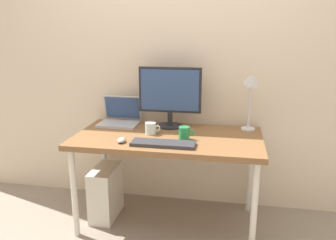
{
  "coord_description": "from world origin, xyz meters",
  "views": [
    {
      "loc": [
        0.45,
        -2.42,
        1.49
      ],
      "look_at": [
        0.0,
        0.0,
        0.84
      ],
      "focal_mm": 36.95,
      "sensor_mm": 36.0,
      "label": 1
    }
  ],
  "objects_px": {
    "laptop": "(120,117)",
    "desk": "(168,143)",
    "monitor": "(170,94)",
    "desk_lamp": "(251,88)",
    "glass_cup": "(151,128)",
    "coffee_mug": "(184,133)",
    "computer_tower": "(106,192)",
    "mouse": "(121,140)",
    "keyboard": "(163,144)"
  },
  "relations": [
    {
      "from": "monitor",
      "to": "keyboard",
      "type": "xyz_separation_m",
      "value": [
        0.04,
        -0.46,
        -0.26
      ]
    },
    {
      "from": "desk",
      "to": "mouse",
      "type": "height_order",
      "value": "mouse"
    },
    {
      "from": "desk_lamp",
      "to": "glass_cup",
      "type": "relative_size",
      "value": 4.02
    },
    {
      "from": "monitor",
      "to": "desk_lamp",
      "type": "relative_size",
      "value": 1.06
    },
    {
      "from": "glass_cup",
      "to": "laptop",
      "type": "bearing_deg",
      "value": 143.26
    },
    {
      "from": "coffee_mug",
      "to": "glass_cup",
      "type": "distance_m",
      "value": 0.28
    },
    {
      "from": "coffee_mug",
      "to": "computer_tower",
      "type": "distance_m",
      "value": 0.86
    },
    {
      "from": "keyboard",
      "to": "glass_cup",
      "type": "bearing_deg",
      "value": 120.91
    },
    {
      "from": "desk_lamp",
      "to": "keyboard",
      "type": "xyz_separation_m",
      "value": [
        -0.59,
        -0.46,
        -0.32
      ]
    },
    {
      "from": "desk",
      "to": "glass_cup",
      "type": "relative_size",
      "value": 11.86
    },
    {
      "from": "laptop",
      "to": "desk_lamp",
      "type": "distance_m",
      "value": 1.08
    },
    {
      "from": "laptop",
      "to": "desk",
      "type": "bearing_deg",
      "value": -28.97
    },
    {
      "from": "glass_cup",
      "to": "computer_tower",
      "type": "bearing_deg",
      "value": -177.9
    },
    {
      "from": "desk",
      "to": "monitor",
      "type": "bearing_deg",
      "value": 96.75
    },
    {
      "from": "keyboard",
      "to": "laptop",
      "type": "bearing_deg",
      "value": 134.05
    },
    {
      "from": "mouse",
      "to": "computer_tower",
      "type": "distance_m",
      "value": 0.61
    },
    {
      "from": "desk",
      "to": "coffee_mug",
      "type": "distance_m",
      "value": 0.19
    },
    {
      "from": "desk",
      "to": "desk_lamp",
      "type": "bearing_deg",
      "value": 21.61
    },
    {
      "from": "mouse",
      "to": "coffee_mug",
      "type": "distance_m",
      "value": 0.45
    },
    {
      "from": "keyboard",
      "to": "coffee_mug",
      "type": "height_order",
      "value": "coffee_mug"
    },
    {
      "from": "laptop",
      "to": "keyboard",
      "type": "relative_size",
      "value": 0.73
    },
    {
      "from": "mouse",
      "to": "desk",
      "type": "bearing_deg",
      "value": 37.09
    },
    {
      "from": "desk_lamp",
      "to": "monitor",
      "type": "bearing_deg",
      "value": -179.92
    },
    {
      "from": "desk_lamp",
      "to": "keyboard",
      "type": "relative_size",
      "value": 1.07
    },
    {
      "from": "monitor",
      "to": "coffee_mug",
      "type": "height_order",
      "value": "monitor"
    },
    {
      "from": "monitor",
      "to": "computer_tower",
      "type": "distance_m",
      "value": 0.95
    },
    {
      "from": "laptop",
      "to": "keyboard",
      "type": "bearing_deg",
      "value": -45.95
    },
    {
      "from": "computer_tower",
      "to": "mouse",
      "type": "bearing_deg",
      "value": -44.62
    },
    {
      "from": "coffee_mug",
      "to": "glass_cup",
      "type": "xyz_separation_m",
      "value": [
        -0.27,
        0.09,
        -0.0
      ]
    },
    {
      "from": "desk_lamp",
      "to": "computer_tower",
      "type": "relative_size",
      "value": 1.12
    },
    {
      "from": "laptop",
      "to": "mouse",
      "type": "distance_m",
      "value": 0.5
    },
    {
      "from": "desk",
      "to": "monitor",
      "type": "xyz_separation_m",
      "value": [
        -0.03,
        0.23,
        0.33
      ]
    },
    {
      "from": "laptop",
      "to": "glass_cup",
      "type": "relative_size",
      "value": 2.73
    },
    {
      "from": "glass_cup",
      "to": "computer_tower",
      "type": "distance_m",
      "value": 0.67
    },
    {
      "from": "monitor",
      "to": "desk_lamp",
      "type": "distance_m",
      "value": 0.62
    },
    {
      "from": "desk_lamp",
      "to": "keyboard",
      "type": "height_order",
      "value": "desk_lamp"
    },
    {
      "from": "desk",
      "to": "computer_tower",
      "type": "relative_size",
      "value": 3.31
    },
    {
      "from": "glass_cup",
      "to": "computer_tower",
      "type": "xyz_separation_m",
      "value": [
        -0.38,
        -0.01,
        -0.56
      ]
    },
    {
      "from": "laptop",
      "to": "coffee_mug",
      "type": "distance_m",
      "value": 0.67
    },
    {
      "from": "keyboard",
      "to": "desk",
      "type": "bearing_deg",
      "value": 92.18
    },
    {
      "from": "coffee_mug",
      "to": "laptop",
      "type": "bearing_deg",
      "value": 151.11
    },
    {
      "from": "monitor",
      "to": "glass_cup",
      "type": "bearing_deg",
      "value": -115.92
    },
    {
      "from": "desk_lamp",
      "to": "coffee_mug",
      "type": "xyz_separation_m",
      "value": [
        -0.46,
        -0.31,
        -0.29
      ]
    },
    {
      "from": "monitor",
      "to": "keyboard",
      "type": "relative_size",
      "value": 1.13
    },
    {
      "from": "monitor",
      "to": "glass_cup",
      "type": "xyz_separation_m",
      "value": [
        -0.11,
        -0.22,
        -0.23
      ]
    },
    {
      "from": "coffee_mug",
      "to": "glass_cup",
      "type": "relative_size",
      "value": 0.97
    },
    {
      "from": "monitor",
      "to": "computer_tower",
      "type": "relative_size",
      "value": 1.19
    },
    {
      "from": "desk",
      "to": "coffee_mug",
      "type": "bearing_deg",
      "value": -28.59
    },
    {
      "from": "mouse",
      "to": "monitor",
      "type": "bearing_deg",
      "value": 59.91
    },
    {
      "from": "monitor",
      "to": "mouse",
      "type": "height_order",
      "value": "monitor"
    }
  ]
}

